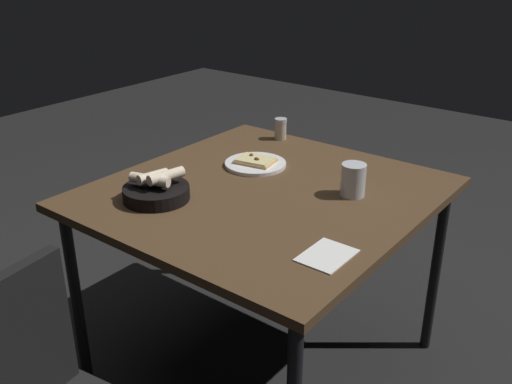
{
  "coord_description": "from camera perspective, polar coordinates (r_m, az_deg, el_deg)",
  "views": [
    {
      "loc": [
        1.46,
        1.1,
        1.55
      ],
      "look_at": [
        0.06,
        0.01,
        0.77
      ],
      "focal_mm": 40.51,
      "sensor_mm": 36.0,
      "label": 1
    }
  ],
  "objects": [
    {
      "name": "pizza_plate",
      "position": [
        2.21,
        -0.06,
        2.87
      ],
      "size": [
        0.23,
        0.23,
        0.04
      ],
      "color": "white",
      "rests_on": "dining_table"
    },
    {
      "name": "napkin",
      "position": [
        1.61,
        7.02,
        -6.23
      ],
      "size": [
        0.16,
        0.12,
        0.0
      ],
      "color": "white",
      "rests_on": "dining_table"
    },
    {
      "name": "bread_basket",
      "position": [
        1.94,
        -9.85,
        0.14
      ],
      "size": [
        0.22,
        0.22,
        0.1
      ],
      "color": "black",
      "rests_on": "dining_table"
    },
    {
      "name": "beer_glass",
      "position": [
        1.96,
        9.56,
        1.03
      ],
      "size": [
        0.08,
        0.08,
        0.11
      ],
      "color": "silver",
      "rests_on": "dining_table"
    },
    {
      "name": "dining_table",
      "position": [
        2.02,
        0.8,
        -1.3
      ],
      "size": [
        1.1,
        1.06,
        0.75
      ],
      "color": "#4C3520",
      "rests_on": "ground"
    },
    {
      "name": "pepper_shaker",
      "position": [
        2.5,
        2.44,
        6.14
      ],
      "size": [
        0.05,
        0.05,
        0.09
      ],
      "color": "#BFB299",
      "rests_on": "dining_table"
    },
    {
      "name": "ground",
      "position": [
        2.4,
        0.7,
        -16.4
      ],
      "size": [
        8.0,
        8.0,
        0.0
      ],
      "primitive_type": "plane",
      "color": "black"
    }
  ]
}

